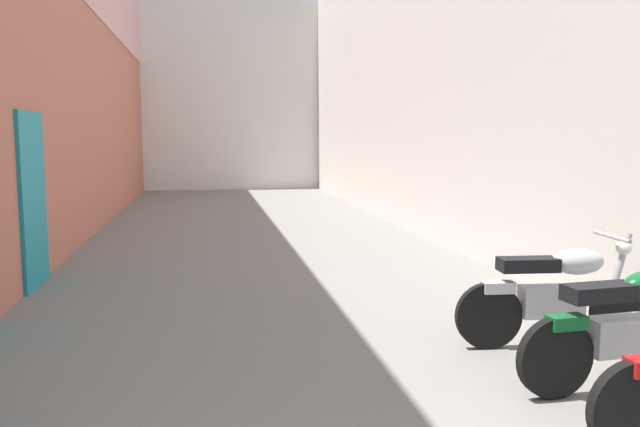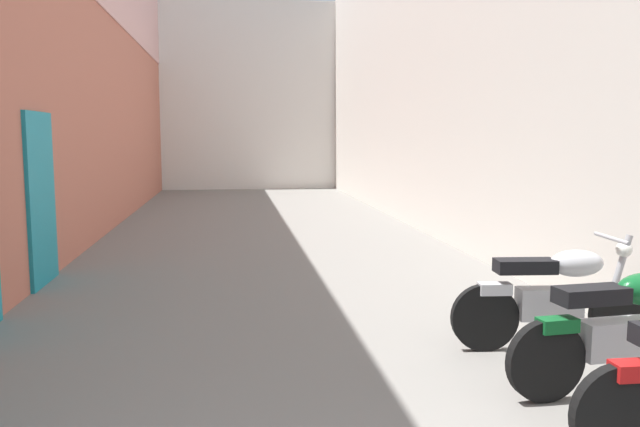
{
  "view_description": "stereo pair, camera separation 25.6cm",
  "coord_description": "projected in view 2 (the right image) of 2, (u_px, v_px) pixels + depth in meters",
  "views": [
    {
      "loc": [
        -0.93,
        -0.67,
        1.89
      ],
      "look_at": [
        0.27,
        6.06,
        1.07
      ],
      "focal_mm": 35.99,
      "sensor_mm": 36.0,
      "label": 1
    },
    {
      "loc": [
        -0.68,
        -0.71,
        1.89
      ],
      "look_at": [
        0.27,
        6.06,
        1.07
      ],
      "focal_mm": 35.99,
      "sensor_mm": 36.0,
      "label": 2
    }
  ],
  "objects": [
    {
      "name": "building_left",
      "position": [
        76.0,
        18.0,
        11.07
      ],
      "size": [
        0.45,
        22.41,
        7.8
      ],
      "color": "#B76651",
      "rests_on": "ground"
    },
    {
      "name": "building_right",
      "position": [
        441.0,
        56.0,
        12.08
      ],
      "size": [
        0.45,
        22.41,
        6.8
      ],
      "color": "beige",
      "rests_on": "ground"
    },
    {
      "name": "motorcycle_third",
      "position": [
        624.0,
        327.0,
        4.69
      ],
      "size": [
        1.85,
        0.58,
        1.04
      ],
      "color": "black",
      "rests_on": "ground"
    },
    {
      "name": "building_far_end",
      "position": [
        248.0,
        97.0,
        23.65
      ],
      "size": [
        9.19,
        2.0,
        6.65
      ],
      "primitive_type": "cube",
      "color": "silver",
      "rests_on": "ground"
    },
    {
      "name": "motorcycle_fourth",
      "position": [
        556.0,
        294.0,
        5.67
      ],
      "size": [
        1.85,
        0.58,
        1.04
      ],
      "color": "black",
      "rests_on": "ground"
    },
    {
      "name": "ground_plane",
      "position": [
        276.0,
        257.0,
        10.07
      ],
      "size": [
        38.41,
        38.41,
        0.0
      ],
      "primitive_type": "plane",
      "color": "slate"
    }
  ]
}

